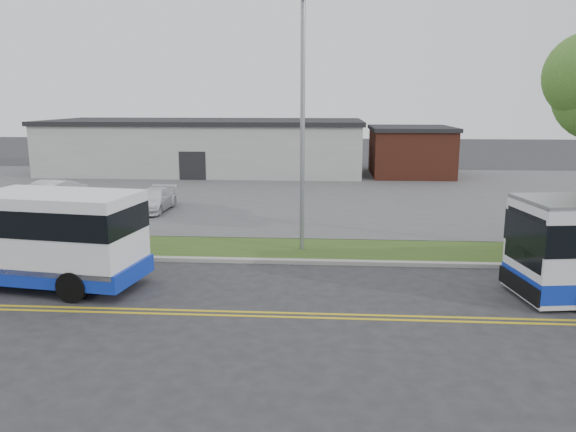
# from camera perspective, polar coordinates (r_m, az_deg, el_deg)

# --- Properties ---
(ground) EXTENTS (140.00, 140.00, 0.00)m
(ground) POSITION_cam_1_polar(r_m,az_deg,el_deg) (20.16, -7.54, -5.53)
(ground) COLOR #28282B
(ground) RESTS_ON ground
(lane_line_north) EXTENTS (70.00, 0.12, 0.01)m
(lane_line_north) POSITION_cam_1_polar(r_m,az_deg,el_deg) (16.61, -10.20, -9.42)
(lane_line_north) COLOR gold
(lane_line_north) RESTS_ON ground
(lane_line_south) EXTENTS (70.00, 0.12, 0.01)m
(lane_line_south) POSITION_cam_1_polar(r_m,az_deg,el_deg) (16.34, -10.46, -9.79)
(lane_line_south) COLOR gold
(lane_line_south) RESTS_ON ground
(curb) EXTENTS (80.00, 0.30, 0.15)m
(curb) POSITION_cam_1_polar(r_m,az_deg,el_deg) (21.17, -6.96, -4.46)
(curb) COLOR #9E9B93
(curb) RESTS_ON ground
(verge) EXTENTS (80.00, 3.30, 0.10)m
(verge) POSITION_cam_1_polar(r_m,az_deg,el_deg) (22.88, -6.11, -3.27)
(verge) COLOR #2A4B19
(verge) RESTS_ON ground
(parking_lot) EXTENTS (80.00, 25.00, 0.10)m
(parking_lot) POSITION_cam_1_polar(r_m,az_deg,el_deg) (36.54, -2.28, 2.43)
(parking_lot) COLOR #4C4C4F
(parking_lot) RESTS_ON ground
(commercial_building) EXTENTS (25.40, 10.40, 4.35)m
(commercial_building) POSITION_cam_1_polar(r_m,az_deg,el_deg) (47.06, -8.30, 7.02)
(commercial_building) COLOR #9E9E99
(commercial_building) RESTS_ON ground
(brick_wing) EXTENTS (6.30, 7.30, 3.90)m
(brick_wing) POSITION_cam_1_polar(r_m,az_deg,el_deg) (45.50, 12.32, 6.44)
(brick_wing) COLOR brown
(brick_wing) RESTS_ON ground
(streetlight_near) EXTENTS (0.35, 1.53, 9.50)m
(streetlight_near) POSITION_cam_1_polar(r_m,az_deg,el_deg) (21.61, 1.48, 9.84)
(streetlight_near) COLOR gray
(streetlight_near) RESTS_ON verge
(shuttle_bus) EXTENTS (8.29, 3.69, 3.08)m
(shuttle_bus) POSITION_cam_1_polar(r_m,az_deg,el_deg) (19.78, -24.07, -1.87)
(shuttle_bus) COLOR #0F2CA9
(shuttle_bus) RESTS_ON ground
(pedestrian) EXTENTS (0.79, 0.74, 1.82)m
(pedestrian) POSITION_cam_1_polar(r_m,az_deg,el_deg) (26.11, -22.55, -0.08)
(pedestrian) COLOR black
(pedestrian) RESTS_ON verge
(parked_car_a) EXTENTS (2.95, 4.93, 1.54)m
(parked_car_a) POSITION_cam_1_polar(r_m,az_deg,el_deg) (33.01, -23.23, 1.92)
(parked_car_a) COLOR silver
(parked_car_a) RESTS_ON parking_lot
(parked_car_b) EXTENTS (1.75, 4.10, 1.18)m
(parked_car_b) POSITION_cam_1_polar(r_m,az_deg,el_deg) (30.89, -13.48, 1.60)
(parked_car_b) COLOR white
(parked_car_b) RESTS_ON parking_lot
(grocery_bag_left) EXTENTS (0.32, 0.32, 0.32)m
(grocery_bag_left) POSITION_cam_1_polar(r_m,az_deg,el_deg) (26.18, -23.25, -1.78)
(grocery_bag_left) COLOR white
(grocery_bag_left) RESTS_ON verge
(grocery_bag_right) EXTENTS (0.32, 0.32, 0.32)m
(grocery_bag_right) POSITION_cam_1_polar(r_m,az_deg,el_deg) (26.35, -21.60, -1.57)
(grocery_bag_right) COLOR white
(grocery_bag_right) RESTS_ON verge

